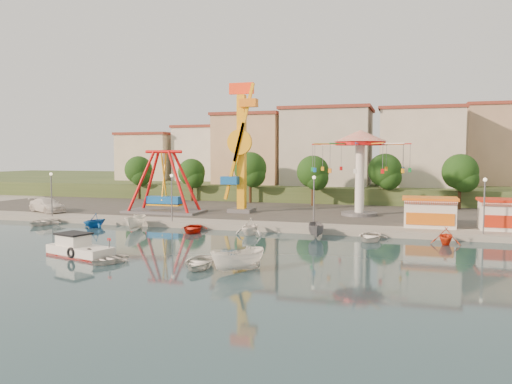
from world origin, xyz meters
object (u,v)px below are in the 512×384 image
at_px(pirate_ship_ride, 164,183).
at_px(skiff, 238,260).
at_px(rowboat_a, 199,262).
at_px(kamikaze_tower, 242,150).
at_px(wave_swinger, 360,153).
at_px(cabin_motorboat, 79,250).
at_px(van, 47,205).

distance_m(pirate_ship_ride, skiff, 31.93).
bearing_deg(rowboat_a, kamikaze_tower, 94.50).
distance_m(wave_swinger, cabin_motorboat, 35.21).
distance_m(pirate_ship_ride, van, 15.59).
height_order(pirate_ship_ride, wave_swinger, wave_swinger).
relative_size(cabin_motorboat, van, 0.98).
bearing_deg(skiff, wave_swinger, 117.76).
bearing_deg(rowboat_a, pirate_ship_ride, 113.99).
height_order(kamikaze_tower, wave_swinger, kamikaze_tower).
bearing_deg(wave_swinger, rowboat_a, -106.10).
relative_size(pirate_ship_ride, van, 1.60).
relative_size(kamikaze_tower, wave_swinger, 1.42).
xyz_separation_m(kamikaze_tower, rowboat_a, (6.19, -28.28, -8.19)).
bearing_deg(pirate_ship_ride, skiff, -53.80).
xyz_separation_m(pirate_ship_ride, cabin_motorboat, (5.05, -24.39, -3.86)).
bearing_deg(rowboat_a, van, 137.04).
relative_size(pirate_ship_ride, cabin_motorboat, 1.64).
height_order(pirate_ship_ride, rowboat_a, pirate_ship_ride).
xyz_separation_m(wave_swinger, rowboat_a, (-8.51, -29.47, -7.79)).
height_order(rowboat_a, van, van).
bearing_deg(cabin_motorboat, pirate_ship_ride, 118.19).
bearing_deg(skiff, van, -174.71).
height_order(cabin_motorboat, skiff, cabin_motorboat).
relative_size(kamikaze_tower, cabin_motorboat, 2.71).
relative_size(wave_swinger, cabin_motorboat, 1.91).
bearing_deg(kamikaze_tower, skiff, -72.14).
bearing_deg(cabin_motorboat, rowboat_a, 11.41).
bearing_deg(pirate_ship_ride, kamikaze_tower, 17.13).
relative_size(wave_swinger, rowboat_a, 2.95).
xyz_separation_m(pirate_ship_ride, van, (-14.83, -3.85, -2.89)).
relative_size(skiff, van, 0.69).
bearing_deg(rowboat_a, cabin_motorboat, 167.07).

